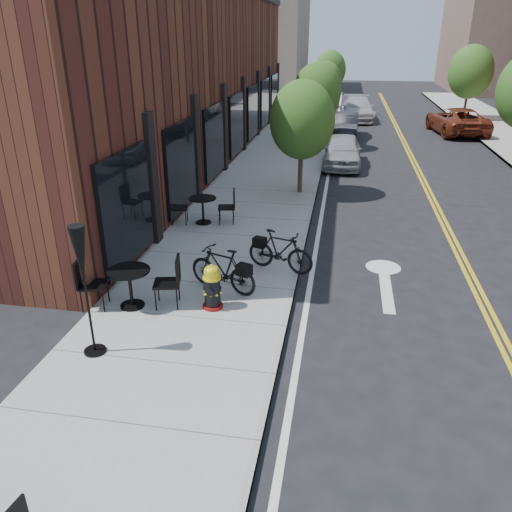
# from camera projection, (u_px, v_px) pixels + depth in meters

# --- Properties ---
(ground) EXTENTS (120.00, 120.00, 0.00)m
(ground) POSITION_uv_depth(u_px,v_px,m) (286.00, 331.00, 9.58)
(ground) COLOR black
(ground) RESTS_ON ground
(sidewalk_near) EXTENTS (4.00, 70.00, 0.12)m
(sidewalk_near) POSITION_uv_depth(u_px,v_px,m) (265.00, 184.00, 18.88)
(sidewalk_near) COLOR #9E9B93
(sidewalk_near) RESTS_ON ground
(building_near) EXTENTS (5.00, 28.00, 7.00)m
(building_near) POSITION_uv_depth(u_px,v_px,m) (178.00, 78.00, 21.80)
(building_near) COLOR #3F1A14
(building_near) RESTS_ON ground
(bg_building_left) EXTENTS (8.00, 14.00, 10.00)m
(bg_building_left) POSITION_uv_depth(u_px,v_px,m) (265.00, 38.00, 52.05)
(bg_building_left) COLOR #726656
(bg_building_left) RESTS_ON ground
(bg_building_right) EXTENTS (10.00, 16.00, 12.00)m
(bg_building_right) POSITION_uv_depth(u_px,v_px,m) (506.00, 27.00, 49.66)
(bg_building_right) COLOR brown
(bg_building_right) RESTS_ON ground
(tree_near_a) EXTENTS (2.20, 2.20, 3.81)m
(tree_near_a) POSITION_uv_depth(u_px,v_px,m) (302.00, 120.00, 16.73)
(tree_near_a) COLOR #382B1E
(tree_near_a) RESTS_ON sidewalk_near
(tree_near_b) EXTENTS (2.30, 2.30, 3.98)m
(tree_near_b) POSITION_uv_depth(u_px,v_px,m) (317.00, 92.00, 23.89)
(tree_near_b) COLOR #382B1E
(tree_near_b) RESTS_ON sidewalk_near
(tree_near_c) EXTENTS (2.10, 2.10, 3.67)m
(tree_near_c) POSITION_uv_depth(u_px,v_px,m) (325.00, 82.00, 31.17)
(tree_near_c) COLOR #382B1E
(tree_near_c) RESTS_ON sidewalk_near
(tree_near_d) EXTENTS (2.40, 2.40, 4.11)m
(tree_near_d) POSITION_uv_depth(u_px,v_px,m) (330.00, 70.00, 38.27)
(tree_near_d) COLOR #382B1E
(tree_near_d) RESTS_ON sidewalk_near
(tree_far_c) EXTENTS (2.80, 2.80, 4.62)m
(tree_far_c) POSITION_uv_depth(u_px,v_px,m) (471.00, 72.00, 32.21)
(tree_far_c) COLOR #382B1E
(tree_far_c) RESTS_ON sidewalk_far
(fire_hydrant) EXTENTS (0.43, 0.43, 0.96)m
(fire_hydrant) POSITION_uv_depth(u_px,v_px,m) (212.00, 287.00, 10.01)
(fire_hydrant) COLOR maroon
(fire_hydrant) RESTS_ON sidewalk_near
(bicycle_left) EXTENTS (1.72, 1.05, 1.00)m
(bicycle_left) POSITION_uv_depth(u_px,v_px,m) (223.00, 269.00, 10.69)
(bicycle_left) COLOR black
(bicycle_left) RESTS_ON sidewalk_near
(bicycle_right) EXTENTS (1.70, 0.92, 0.98)m
(bicycle_right) POSITION_uv_depth(u_px,v_px,m) (280.00, 251.00, 11.61)
(bicycle_right) COLOR black
(bicycle_right) RESTS_ON sidewalk_near
(bistro_set_b) EXTENTS (2.03, 1.02, 1.07)m
(bistro_set_b) POSITION_uv_depth(u_px,v_px,m) (130.00, 283.00, 10.02)
(bistro_set_b) COLOR black
(bistro_set_b) RESTS_ON sidewalk_near
(bistro_set_c) EXTENTS (1.91, 0.95, 1.01)m
(bistro_set_c) POSITION_uv_depth(u_px,v_px,m) (203.00, 207.00, 14.58)
(bistro_set_c) COLOR black
(bistro_set_c) RESTS_ON sidewalk_near
(patio_umbrella) EXTENTS (0.38, 0.38, 2.36)m
(patio_umbrella) POSITION_uv_depth(u_px,v_px,m) (82.00, 264.00, 8.07)
(patio_umbrella) COLOR black
(patio_umbrella) RESTS_ON sidewalk_near
(parked_car_a) EXTENTS (1.60, 3.95, 1.34)m
(parked_car_a) POSITION_uv_depth(u_px,v_px,m) (342.00, 151.00, 21.42)
(parked_car_a) COLOR #A6A8AE
(parked_car_a) RESTS_ON ground
(parked_car_b) EXTENTS (1.53, 4.10, 1.34)m
(parked_car_b) POSITION_uv_depth(u_px,v_px,m) (345.00, 126.00, 27.38)
(parked_car_b) COLOR black
(parked_car_b) RESTS_ON ground
(parked_car_c) EXTENTS (2.25, 5.17, 1.48)m
(parked_car_c) POSITION_uv_depth(u_px,v_px,m) (357.00, 109.00, 33.22)
(parked_car_c) COLOR #B9B9BE
(parked_car_c) RESTS_ON ground
(parked_car_far) EXTENTS (3.12, 5.58, 1.47)m
(parked_car_far) POSITION_uv_depth(u_px,v_px,m) (457.00, 121.00, 28.55)
(parked_car_far) COLOR maroon
(parked_car_far) RESTS_ON ground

